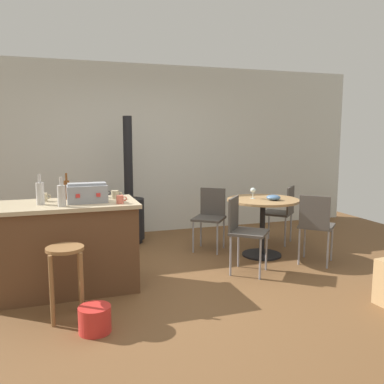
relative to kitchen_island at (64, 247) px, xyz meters
The scene contains 21 objects.
ground_plane 1.22m from the kitchen_island, 12.56° to the right, with size 8.80×8.80×0.00m, color brown.
back_wall 2.69m from the kitchen_island, 64.15° to the left, with size 8.00×0.10×2.70m, color beige.
kitchen_island is the anchor object (origin of this frame).
wooden_stool 0.70m from the kitchen_island, 90.17° to the right, with size 0.32×0.32×0.65m.
dining_table 2.56m from the kitchen_island, ahead, with size 0.94×0.94×0.76m.
folding_chair_near 1.99m from the kitchen_island, ahead, with size 0.56×0.56×0.88m.
folding_chair_far 2.96m from the kitchen_island, ahead, with size 0.57×0.57×0.88m.
folding_chair_left 3.21m from the kitchen_island, 16.16° to the left, with size 0.57×0.57×0.85m.
folding_chair_right 2.19m from the kitchen_island, 25.58° to the left, with size 0.56×0.56×0.85m.
wood_stove 1.91m from the kitchen_island, 59.75° to the left, with size 0.44×0.45×1.86m.
toolbox 0.61m from the kitchen_island, ahead, with size 0.39×0.24×0.20m.
bottle_0 0.60m from the kitchen_island, 90.85° to the right, with size 0.08×0.08×0.28m.
bottle_1 0.61m from the kitchen_island, behind, with size 0.08×0.08×0.30m.
bottle_2 0.61m from the kitchen_island, 75.87° to the left, with size 0.06×0.06×0.28m.
cup_0 0.78m from the kitchen_island, 21.06° to the right, with size 0.11×0.07×0.08m.
cup_1 0.71m from the kitchen_island, 26.96° to the left, with size 0.12×0.09×0.09m.
cup_2 0.75m from the kitchen_island, 10.04° to the left, with size 0.12×0.08×0.09m.
cup_3 0.56m from the kitchen_island, 135.93° to the left, with size 0.12×0.09×0.09m.
wine_glass 2.49m from the kitchen_island, 11.97° to the left, with size 0.07×0.07×0.14m.
serving_bowl 2.64m from the kitchen_island, ahead, with size 0.18×0.18×0.07m, color #4C7099.
plastic_bucket 1.11m from the kitchen_island, 78.90° to the right, with size 0.27×0.27×0.22m, color red.
Camera 1 is at (-1.16, -4.04, 1.61)m, focal length 38.37 mm.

